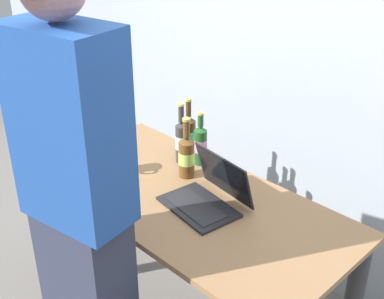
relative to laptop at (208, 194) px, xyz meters
The scene contains 9 objects.
desk 0.24m from the laptop, 167.38° to the right, with size 1.54×0.74×0.77m.
laptop is the anchor object (origin of this frame).
beer_bottle_green 0.42m from the laptop, 152.65° to the left, with size 0.06×0.06×0.32m.
beer_bottle_dark 0.27m from the laptop, 156.61° to the left, with size 0.08×0.08×0.30m.
beer_bottle_brown 0.49m from the laptop, 145.74° to the left, with size 0.07×0.07×0.31m.
beer_bottle_amber 0.38m from the laptop, 139.63° to the left, with size 0.07×0.07×0.28m.
person_figure 0.62m from the laptop, 96.40° to the right, with size 0.41×0.32×1.89m.
coffee_mug 0.49m from the laptop, behind, with size 0.12×0.08×0.11m.
back_wall 0.91m from the laptop, 98.16° to the left, with size 6.00×0.10×2.60m, color #99A3AD.
Camera 1 is at (1.37, -1.33, 1.99)m, focal length 46.89 mm.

